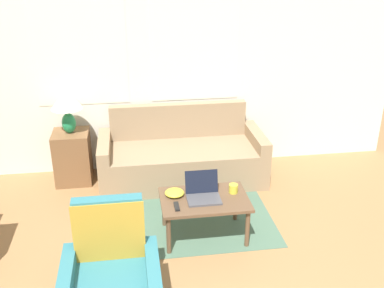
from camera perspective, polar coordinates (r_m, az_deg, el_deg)
wall_back at (r=5.64m, az=-5.86°, el=9.43°), size 6.51×0.06×2.60m
rug at (r=5.14m, az=0.37°, el=-7.63°), size 1.55×1.87×0.01m
couch at (r=5.60m, az=-1.35°, el=-1.78°), size 2.00×0.85×0.89m
side_table at (r=5.70m, az=-14.90°, el=-1.60°), size 0.43×0.43×0.65m
table_lamp at (r=5.45m, az=-15.64°, el=5.01°), size 0.37×0.37×0.54m
coffee_table at (r=4.44m, az=1.58°, el=-7.48°), size 0.86×0.58×0.43m
laptop at (r=4.40m, az=1.40°, el=-6.20°), size 0.33×0.29×0.24m
cup_navy at (r=4.51m, az=5.27°, el=-5.66°), size 0.09×0.09×0.09m
snack_bowl at (r=4.45m, az=-2.23°, el=-6.21°), size 0.19×0.19×0.06m
tv_remote at (r=4.27m, az=-1.96°, el=-7.92°), size 0.04×0.15×0.02m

